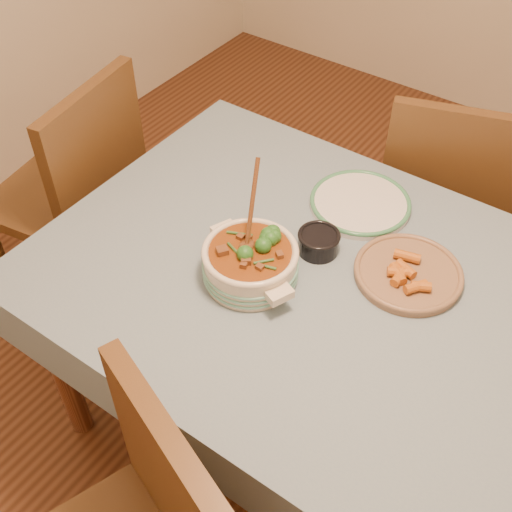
{
  "coord_description": "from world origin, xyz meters",
  "views": [
    {
      "loc": [
        0.42,
        -1.02,
        1.99
      ],
      "look_at": [
        -0.23,
        -0.09,
        0.84
      ],
      "focal_mm": 45.0,
      "sensor_mm": 36.0,
      "label": 1
    }
  ],
  "objects_px": {
    "dining_table": "(349,319)",
    "fried_plate": "(409,272)",
    "stew_casserole": "(250,260)",
    "chair_far": "(444,194)",
    "chair_left": "(79,190)",
    "condiment_bowl": "(319,241)",
    "white_plate": "(360,203)"
  },
  "relations": [
    {
      "from": "dining_table",
      "to": "stew_casserole",
      "type": "xyz_separation_m",
      "value": [
        -0.25,
        -0.1,
        0.15
      ]
    },
    {
      "from": "chair_far",
      "to": "condiment_bowl",
      "type": "bearing_deg",
      "value": 62.7
    },
    {
      "from": "stew_casserole",
      "to": "white_plate",
      "type": "relative_size",
      "value": 0.83
    },
    {
      "from": "white_plate",
      "to": "chair_left",
      "type": "bearing_deg",
      "value": -163.94
    },
    {
      "from": "condiment_bowl",
      "to": "stew_casserole",
      "type": "bearing_deg",
      "value": -116.25
    },
    {
      "from": "stew_casserole",
      "to": "white_plate",
      "type": "bearing_deg",
      "value": 76.66
    },
    {
      "from": "white_plate",
      "to": "chair_left",
      "type": "distance_m",
      "value": 1.0
    },
    {
      "from": "chair_far",
      "to": "fried_plate",
      "type": "bearing_deg",
      "value": 83.34
    },
    {
      "from": "stew_casserole",
      "to": "fried_plate",
      "type": "bearing_deg",
      "value": 35.33
    },
    {
      "from": "dining_table",
      "to": "white_plate",
      "type": "distance_m",
      "value": 0.37
    },
    {
      "from": "dining_table",
      "to": "fried_plate",
      "type": "relative_size",
      "value": 5.38
    },
    {
      "from": "stew_casserole",
      "to": "condiment_bowl",
      "type": "bearing_deg",
      "value": 63.75
    },
    {
      "from": "dining_table",
      "to": "stew_casserole",
      "type": "relative_size",
      "value": 5.36
    },
    {
      "from": "stew_casserole",
      "to": "dining_table",
      "type": "bearing_deg",
      "value": 21.12
    },
    {
      "from": "fried_plate",
      "to": "condiment_bowl",
      "type": "bearing_deg",
      "value": -168.19
    },
    {
      "from": "white_plate",
      "to": "condiment_bowl",
      "type": "distance_m",
      "value": 0.23
    },
    {
      "from": "condiment_bowl",
      "to": "dining_table",
      "type": "bearing_deg",
      "value": -29.77
    },
    {
      "from": "chair_far",
      "to": "dining_table",
      "type": "bearing_deg",
      "value": 75.18
    },
    {
      "from": "dining_table",
      "to": "condiment_bowl",
      "type": "bearing_deg",
      "value": 150.23
    },
    {
      "from": "chair_far",
      "to": "chair_left",
      "type": "height_order",
      "value": "chair_left"
    },
    {
      "from": "stew_casserole",
      "to": "fried_plate",
      "type": "xyz_separation_m",
      "value": [
        0.34,
        0.24,
        -0.04
      ]
    },
    {
      "from": "dining_table",
      "to": "condiment_bowl",
      "type": "relative_size",
      "value": 14.43
    },
    {
      "from": "dining_table",
      "to": "fried_plate",
      "type": "distance_m",
      "value": 0.2
    },
    {
      "from": "condiment_bowl",
      "to": "chair_left",
      "type": "xyz_separation_m",
      "value": [
        -0.94,
        -0.05,
        -0.24
      ]
    },
    {
      "from": "chair_far",
      "to": "chair_left",
      "type": "distance_m",
      "value": 1.28
    },
    {
      "from": "chair_left",
      "to": "dining_table",
      "type": "bearing_deg",
      "value": 78.27
    },
    {
      "from": "white_plate",
      "to": "fried_plate",
      "type": "relative_size",
      "value": 1.2
    },
    {
      "from": "dining_table",
      "to": "chair_far",
      "type": "relative_size",
      "value": 1.78
    },
    {
      "from": "condiment_bowl",
      "to": "chair_left",
      "type": "distance_m",
      "value": 0.97
    },
    {
      "from": "stew_casserole",
      "to": "condiment_bowl",
      "type": "distance_m",
      "value": 0.21
    },
    {
      "from": "dining_table",
      "to": "condiment_bowl",
      "type": "xyz_separation_m",
      "value": [
        -0.16,
        0.09,
        0.13
      ]
    },
    {
      "from": "stew_casserole",
      "to": "chair_far",
      "type": "xyz_separation_m",
      "value": [
        0.2,
        0.88,
        -0.28
      ]
    }
  ]
}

